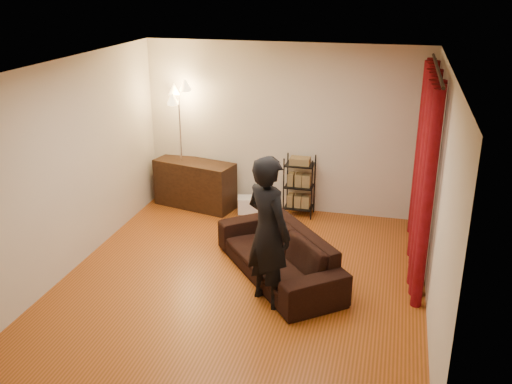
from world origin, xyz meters
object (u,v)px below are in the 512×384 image
(person, at_px, (268,232))
(media_cabinet, at_px, (195,184))
(sofa, at_px, (278,253))
(floor_lamp, at_px, (181,147))
(wire_shelf, at_px, (299,186))
(storage_boxes, at_px, (247,205))

(person, xyz_separation_m, media_cabinet, (-1.85, 2.62, -0.51))
(sofa, height_order, floor_lamp, floor_lamp)
(media_cabinet, xyz_separation_m, floor_lamp, (-0.22, -0.00, 0.63))
(media_cabinet, height_order, wire_shelf, wire_shelf)
(person, distance_m, storage_boxes, 2.82)
(sofa, relative_size, wire_shelf, 2.17)
(sofa, relative_size, floor_lamp, 1.05)
(sofa, relative_size, media_cabinet, 1.60)
(sofa, height_order, media_cabinet, media_cabinet)
(sofa, bearing_deg, wire_shelf, 143.92)
(wire_shelf, height_order, floor_lamp, floor_lamp)
(sofa, relative_size, storage_boxes, 6.63)
(person, xyz_separation_m, storage_boxes, (-0.93, 2.55, -0.77))
(storage_boxes, xyz_separation_m, floor_lamp, (-1.13, 0.06, 0.89))
(sofa, distance_m, person, 0.86)
(sofa, xyz_separation_m, media_cabinet, (-1.84, 1.99, 0.08))
(sofa, xyz_separation_m, wire_shelf, (-0.10, 2.04, 0.18))
(media_cabinet, bearing_deg, floor_lamp, -166.42)
(storage_boxes, bearing_deg, sofa, -64.33)
(wire_shelf, bearing_deg, floor_lamp, -160.02)
(storage_boxes, xyz_separation_m, wire_shelf, (0.83, 0.11, 0.36))
(storage_boxes, relative_size, wire_shelf, 0.33)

